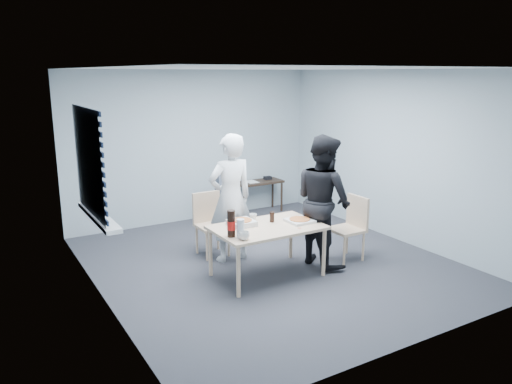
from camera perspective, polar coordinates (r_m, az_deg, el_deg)
room at (r=6.08m, az=-18.26°, el=2.31°), size 5.00×5.00×5.00m
dining_table at (r=6.32m, az=1.30°, el=-4.45°), size 1.37×0.86×0.66m
chair_far at (r=7.16m, az=-5.32°, el=-3.09°), size 0.42×0.42×0.89m
chair_right at (r=7.06m, az=10.85°, el=-3.52°), size 0.42×0.42×0.89m
person_white at (r=6.79m, az=-2.92°, el=-0.72°), size 0.65×0.42×1.77m
person_black at (r=6.72m, az=7.68°, el=-0.97°), size 0.47×0.86×1.77m
side_table at (r=9.24m, az=0.34°, el=0.76°), size 0.89×0.39×0.59m
stool at (r=8.39m, az=-3.47°, el=-1.60°), size 0.34×0.34×0.48m
backpack at (r=8.30m, az=-3.46°, el=0.56°), size 0.32×0.23×0.45m
pizza_box_a at (r=6.32m, az=-1.64°, el=-3.51°), size 0.30×0.30×0.08m
pizza_box_b at (r=6.49m, az=5.00°, el=-3.25°), size 0.31×0.31×0.04m
mug_a at (r=5.78m, az=-1.34°, el=-5.02°), size 0.17×0.17×0.10m
mug_b at (r=6.51m, az=-0.34°, el=-2.91°), size 0.10×0.10×0.09m
cola_glass at (r=6.45m, az=1.85°, el=-2.87°), size 0.07×0.07×0.13m
soda_bottle at (r=5.86m, az=-2.85°, el=-3.68°), size 0.10×0.10×0.32m
plastic_cups at (r=5.84m, az=-1.80°, el=-4.18°), size 0.10×0.10×0.22m
rubber_band at (r=6.23m, az=5.00°, el=-4.14°), size 0.06×0.06×0.00m
papers at (r=9.18m, az=-0.56°, el=1.19°), size 0.25×0.31×0.00m
black_box at (r=9.38m, az=1.34°, el=1.62°), size 0.15×0.11×0.06m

